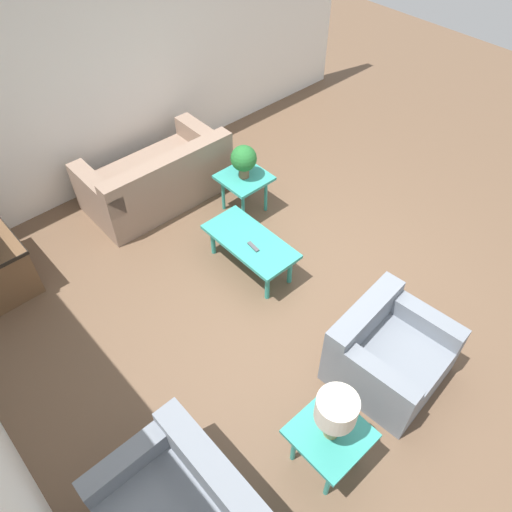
{
  "coord_description": "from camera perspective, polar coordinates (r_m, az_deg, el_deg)",
  "views": [
    {
      "loc": [
        -2.17,
        2.66,
        4.09
      ],
      "look_at": [
        0.31,
        0.4,
        0.55
      ],
      "focal_mm": 35.0,
      "sensor_mm": 36.0,
      "label": 1
    }
  ],
  "objects": [
    {
      "name": "wall_right",
      "position": [
        6.48,
        -14.79,
        20.08
      ],
      "size": [
        0.12,
        7.2,
        2.7
      ],
      "color": "white",
      "rests_on": "ground_plane"
    },
    {
      "name": "sofa",
      "position": [
        6.3,
        -11.15,
        8.59
      ],
      "size": [
        0.96,
        1.74,
        0.78
      ],
      "rotation": [
        0.0,
        0.0,
        1.56
      ],
      "color": "gray",
      "rests_on": "ground_plane"
    },
    {
      "name": "ground_plane",
      "position": [
        5.34,
        5.44,
        -3.74
      ],
      "size": [
        14.0,
        14.0,
        0.0
      ],
      "primitive_type": "plane",
      "color": "brown"
    },
    {
      "name": "side_table_lamp",
      "position": [
        4.03,
        8.41,
        -19.77
      ],
      "size": [
        0.54,
        0.54,
        0.51
      ],
      "color": "teal",
      "rests_on": "ground_plane"
    },
    {
      "name": "remote_control",
      "position": [
        5.14,
        -0.31,
        1.07
      ],
      "size": [
        0.16,
        0.06,
        0.02
      ],
      "color": "#4C4C51",
      "rests_on": "coffee_table"
    },
    {
      "name": "side_table_plant",
      "position": [
        5.94,
        -1.36,
        8.51
      ],
      "size": [
        0.54,
        0.54,
        0.51
      ],
      "color": "teal",
      "rests_on": "ground_plane"
    },
    {
      "name": "table_lamp",
      "position": [
        3.65,
        9.13,
        -17.14
      ],
      "size": [
        0.3,
        0.3,
        0.48
      ],
      "color": "#997F4C",
      "rests_on": "side_table_lamp"
    },
    {
      "name": "coffee_table",
      "position": [
        5.26,
        -0.67,
        1.44
      ],
      "size": [
        1.06,
        0.5,
        0.41
      ],
      "color": "teal",
      "rests_on": "ground_plane"
    },
    {
      "name": "armchair",
      "position": [
        4.64,
        14.76,
        -10.73
      ],
      "size": [
        0.94,
        0.99,
        0.71
      ],
      "rotation": [
        0.0,
        0.0,
        -1.48
      ],
      "color": "slate",
      "rests_on": "ground_plane"
    },
    {
      "name": "potted_plant",
      "position": [
        5.75,
        -1.42,
        11.0
      ],
      "size": [
        0.3,
        0.3,
        0.4
      ],
      "color": "brown",
      "rests_on": "side_table_plant"
    }
  ]
}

